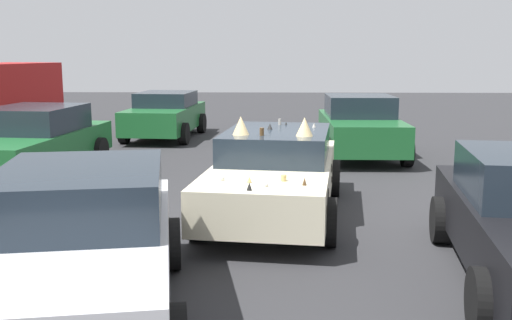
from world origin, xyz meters
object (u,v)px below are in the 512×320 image
Objects in this scene: parked_sedan_near_right at (81,245)px; parked_sedan_near_left at (33,141)px; parked_sedan_far_right at (165,115)px; art_car_decorated at (275,171)px; parked_sedan_behind_left at (360,127)px.

parked_sedan_near_left is (6.86, 3.20, -0.01)m from parked_sedan_near_right.
parked_sedan_near_left is at bearing -12.98° from parked_sedan_far_right.
art_car_decorated reaches higher than parked_sedan_behind_left.
parked_sedan_behind_left is at bearing 114.25° from parked_sedan_near_left.
art_car_decorated is 5.90m from parked_sedan_behind_left.
art_car_decorated is 1.02× the size of parked_sedan_near_left.
art_car_decorated is at bearing 65.01° from parked_sedan_near_left.
parked_sedan_far_right is (8.71, 3.31, 0.01)m from art_car_decorated.
parked_sedan_behind_left is at bearing 165.78° from art_car_decorated.
parked_sedan_near_left is (-5.70, 1.81, 0.01)m from parked_sedan_far_right.
art_car_decorated is at bearing 143.55° from parked_sedan_near_right.
parked_sedan_behind_left is at bearing 146.51° from parked_sedan_near_right.
art_car_decorated is at bearing 25.49° from parked_sedan_far_right.
parked_sedan_far_right is at bearing 176.42° from parked_sedan_near_right.
parked_sedan_behind_left is 0.87× the size of parked_sedan_near_left.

